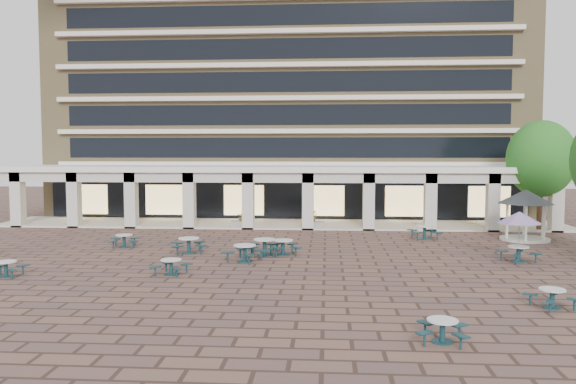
% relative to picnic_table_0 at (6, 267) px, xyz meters
% --- Properties ---
extents(ground, '(120.00, 120.00, 0.00)m').
position_rel_picnic_table_0_xyz_m(ground, '(10.47, 3.59, -0.41)').
color(ground, brown).
rests_on(ground, ground).
extents(apartment_building, '(40.00, 15.50, 25.20)m').
position_rel_picnic_table_0_xyz_m(apartment_building, '(10.47, 29.06, 12.20)').
color(apartment_building, '#998256').
rests_on(apartment_building, ground).
extents(retail_arcade, '(42.00, 6.60, 4.40)m').
position_rel_picnic_table_0_xyz_m(retail_arcade, '(10.47, 18.39, 2.59)').
color(retail_arcade, white).
rests_on(retail_arcade, ground).
extents(picnic_table_0, '(1.59, 1.59, 0.68)m').
position_rel_picnic_table_0_xyz_m(picnic_table_0, '(0.00, 0.00, 0.00)').
color(picnic_table_0, '#163B42').
rests_on(picnic_table_0, ground).
extents(picnic_table_1, '(1.75, 1.75, 0.69)m').
position_rel_picnic_table_0_xyz_m(picnic_table_1, '(7.06, 0.88, 0.01)').
color(picnic_table_1, '#163B42').
rests_on(picnic_table_1, ground).
extents(picnic_table_2, '(1.67, 1.67, 0.66)m').
position_rel_picnic_table_0_xyz_m(picnic_table_2, '(17.21, -7.28, -0.01)').
color(picnic_table_2, '#163B42').
rests_on(picnic_table_2, ground).
extents(picnic_table_5, '(2.03, 2.03, 0.87)m').
position_rel_picnic_table_0_xyz_m(picnic_table_5, '(10.65, 5.86, 0.11)').
color(picnic_table_5, '#163B42').
rests_on(picnic_table_5, ground).
extents(picnic_table_7, '(1.80, 1.80, 0.67)m').
position_rel_picnic_table_0_xyz_m(picnic_table_7, '(21.73, -3.41, -0.00)').
color(picnic_table_7, '#163B42').
rests_on(picnic_table_7, ground).
extents(picnic_table_8, '(2.18, 2.18, 0.83)m').
position_rel_picnic_table_0_xyz_m(picnic_table_8, '(6.53, 6.20, 0.09)').
color(picnic_table_8, '#163B42').
rests_on(picnic_table_8, ground).
extents(picnic_table_9, '(2.05, 2.05, 0.80)m').
position_rel_picnic_table_0_xyz_m(picnic_table_9, '(11.61, 6.08, 0.07)').
color(picnic_table_9, '#163B42').
rests_on(picnic_table_9, ground).
extents(picnic_table_10, '(2.26, 2.26, 0.83)m').
position_rel_picnic_table_0_xyz_m(picnic_table_10, '(9.86, 4.11, 0.09)').
color(picnic_table_10, '#163B42').
rests_on(picnic_table_10, ground).
extents(picnic_table_11, '(2.14, 2.14, 2.47)m').
position_rel_picnic_table_0_xyz_m(picnic_table_11, '(23.38, 5.06, 1.70)').
color(picnic_table_11, '#163B42').
rests_on(picnic_table_11, ground).
extents(picnic_table_12, '(1.89, 1.89, 0.73)m').
position_rel_picnic_table_0_xyz_m(picnic_table_12, '(2.38, 7.81, 0.03)').
color(picnic_table_12, '#163B42').
rests_on(picnic_table_12, ground).
extents(picnic_table_13, '(2.04, 2.04, 0.84)m').
position_rel_picnic_table_0_xyz_m(picnic_table_13, '(20.00, 12.09, 0.10)').
color(picnic_table_13, '#163B42').
rests_on(picnic_table_13, ground).
extents(gazebo, '(3.32, 3.32, 3.09)m').
position_rel_picnic_table_0_xyz_m(gazebo, '(26.09, 12.08, 1.93)').
color(gazebo, beige).
rests_on(gazebo, ground).
extents(tree_east_c, '(4.57, 4.57, 7.61)m').
position_rel_picnic_table_0_xyz_m(tree_east_c, '(28.50, 16.32, 4.56)').
color(tree_east_c, '#41281A').
rests_on(tree_east_c, ground).
extents(planter_left, '(1.50, 0.64, 1.19)m').
position_rel_picnic_table_0_xyz_m(planter_left, '(7.81, 16.49, 0.05)').
color(planter_left, gray).
rests_on(planter_left, ground).
extents(planter_right, '(1.50, 0.89, 1.32)m').
position_rel_picnic_table_0_xyz_m(planter_right, '(12.95, 16.49, 0.15)').
color(planter_right, gray).
rests_on(planter_right, ground).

